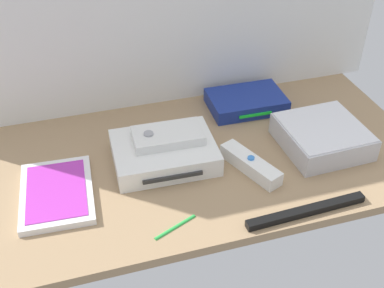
# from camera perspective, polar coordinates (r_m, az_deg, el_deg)

# --- Properties ---
(ground_plane) EXTENTS (1.00, 0.48, 0.02)m
(ground_plane) POSITION_cam_1_polar(r_m,az_deg,el_deg) (1.04, 0.00, -2.20)
(ground_plane) COLOR #9E7F5B
(ground_plane) RESTS_ON ground
(game_console) EXTENTS (0.22, 0.17, 0.04)m
(game_console) POSITION_cam_1_polar(r_m,az_deg,el_deg) (1.02, -3.27, -0.99)
(game_console) COLOR white
(game_console) RESTS_ON ground_plane
(mini_computer) EXTENTS (0.18, 0.18, 0.05)m
(mini_computer) POSITION_cam_1_polar(r_m,az_deg,el_deg) (1.09, 15.01, 0.89)
(mini_computer) COLOR silver
(mini_computer) RESTS_ON ground_plane
(game_case) EXTENTS (0.15, 0.20, 0.02)m
(game_case) POSITION_cam_1_polar(r_m,az_deg,el_deg) (0.98, -15.55, -5.53)
(game_case) COLOR white
(game_case) RESTS_ON ground_plane
(network_router) EXTENTS (0.18, 0.13, 0.03)m
(network_router) POSITION_cam_1_polar(r_m,az_deg,el_deg) (1.19, 6.36, 4.99)
(network_router) COLOR navy
(network_router) RESTS_ON ground_plane
(remote_wand) EXTENTS (0.09, 0.15, 0.03)m
(remote_wand) POSITION_cam_1_polar(r_m,az_deg,el_deg) (1.00, 6.86, -2.39)
(remote_wand) COLOR white
(remote_wand) RESTS_ON ground_plane
(remote_classic_pad) EXTENTS (0.15, 0.09, 0.02)m
(remote_classic_pad) POSITION_cam_1_polar(r_m,az_deg,el_deg) (1.01, -2.86, 0.99)
(remote_classic_pad) COLOR white
(remote_classic_pad) RESTS_ON game_console
(sensor_bar) EXTENTS (0.24, 0.03, 0.01)m
(sensor_bar) POSITION_cam_1_polar(r_m,az_deg,el_deg) (0.93, 13.25, -7.64)
(sensor_bar) COLOR black
(sensor_bar) RESTS_ON ground_plane
(stylus_pen) EXTENTS (0.09, 0.04, 0.01)m
(stylus_pen) POSITION_cam_1_polar(r_m,az_deg,el_deg) (0.88, -1.97, -9.59)
(stylus_pen) COLOR green
(stylus_pen) RESTS_ON ground_plane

